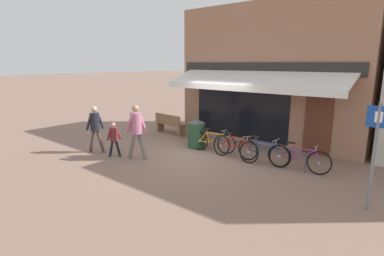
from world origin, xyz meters
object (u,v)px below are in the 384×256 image
Objects in this scene: pedestrian_second_adult at (95,124)px; litter_bin at (196,133)px; bicycle_red at (235,148)px; pedestrian_adult at (136,126)px; bicycle_blue at (263,152)px; park_bench at (170,123)px; parking_sign at (375,146)px; bicycle_orange at (213,142)px; bicycle_purple at (299,159)px; pedestrian_child at (114,136)px.

pedestrian_second_adult is 1.55× the size of litter_bin.
pedestrian_adult is at bearing -134.92° from bicycle_red.
bicycle_blue is at bearing -156.48° from pedestrian_adult.
park_bench is (-4.10, 1.26, 0.09)m from bicycle_red.
parking_sign is 8.53m from park_bench.
bicycle_blue is at bearing -13.85° from bicycle_orange.
pedestrian_second_adult is 3.72m from park_bench.
litter_bin is (0.65, 2.28, -0.55)m from pedestrian_adult.
bicycle_red is 4.29m from park_bench.
bicycle_purple is 1.09× the size of park_bench.
park_bench is at bearing 163.82° from bicycle_purple.
park_bench is at bearing 148.95° from bicycle_orange.
bicycle_red reaches higher than bicycle_purple.
pedestrian_child is (-4.15, -2.48, 0.32)m from bicycle_blue.
pedestrian_child is (-3.25, -2.31, 0.32)m from bicycle_red.
pedestrian_adult is 1.69× the size of litter_bin.
pedestrian_adult is 1.53× the size of pedestrian_child.
litter_bin reaches higher than park_bench.
parking_sign is (8.16, 1.24, 0.41)m from pedestrian_second_adult.
bicycle_red is 1.56× the size of pedestrian_child.
bicycle_red is 0.92m from bicycle_blue.
bicycle_blue is (1.94, -0.05, 0.01)m from bicycle_orange.
park_bench is at bearing 168.92° from bicycle_red.
pedestrian_adult is (-3.37, -2.17, 0.71)m from bicycle_blue.
bicycle_orange is 3.38m from pedestrian_child.
pedestrian_adult is 1.09× the size of pedestrian_second_adult.
parking_sign is at bearing -10.41° from bicycle_red.
pedestrian_child reaches higher than bicycle_red.
bicycle_blue is at bearing -6.82° from park_bench.
bicycle_red is 1.12× the size of park_bench.
bicycle_blue is 0.76× the size of parking_sign.
bicycle_purple is 1.09× the size of pedestrian_second_adult.
litter_bin is at bearing -141.74° from pedestrian_second_adult.
litter_bin is at bearing 177.48° from bicycle_blue.
bicycle_orange is 1.03× the size of pedestrian_second_adult.
pedestrian_adult is (-1.43, -2.22, 0.72)m from bicycle_orange.
bicycle_orange is at bearing -13.25° from park_bench.
bicycle_orange is 1.05m from bicycle_red.
park_bench is (-2.28, 0.98, -0.07)m from litter_bin.
pedestrian_second_adult is (-0.89, -0.11, 0.30)m from pedestrian_child.
park_bench is at bearing -101.59° from pedestrian_second_adult.
bicycle_red is at bearing -179.90° from bicycle_purple.
pedestrian_adult is at bearing -57.89° from park_bench.
parking_sign reaches higher than litter_bin.
pedestrian_adult is at bearing -147.45° from bicycle_blue.
pedestrian_second_adult is at bearing -153.06° from bicycle_blue.
bicycle_purple is (2.01, 0.24, -0.01)m from bicycle_red.
pedestrian_second_adult reaches higher than bicycle_purple.
pedestrian_child is at bearing 12.32° from pedestrian_adult.
bicycle_purple is 1.00× the size of pedestrian_adult.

